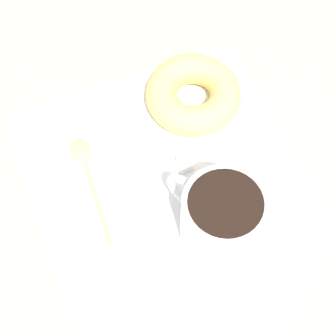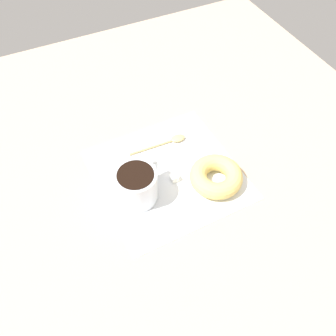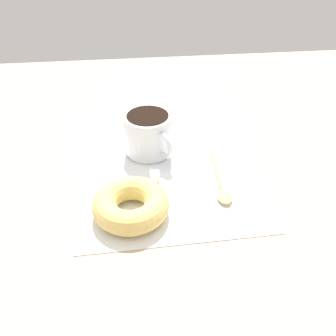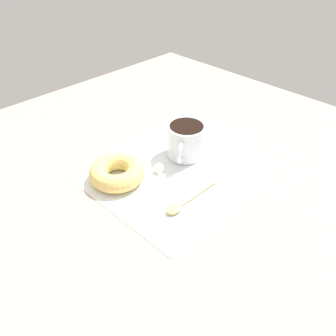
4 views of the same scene
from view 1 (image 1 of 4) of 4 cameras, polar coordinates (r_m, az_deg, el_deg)
name	(u,v)px [view 1 (image 1 of 4)]	position (r cm, az deg, el deg)	size (l,w,h in cm)	color
ground_plane	(141,181)	(67.08, -2.72, -1.35)	(120.00, 120.00, 2.00)	tan
napkin	(168,177)	(65.98, 0.00, -0.91)	(31.08, 31.08, 0.30)	white
coffee_cup	(221,217)	(59.43, 5.44, -4.94)	(8.90, 11.18, 7.74)	silver
donut	(193,94)	(69.88, 2.58, 7.48)	(11.86, 11.86, 3.86)	#E5C66B
spoon	(86,166)	(66.76, -8.36, 0.20)	(2.52, 14.55, 0.90)	#D8B772
sugar_cube	(185,163)	(65.82, 1.75, 0.51)	(1.59, 1.59, 1.59)	white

